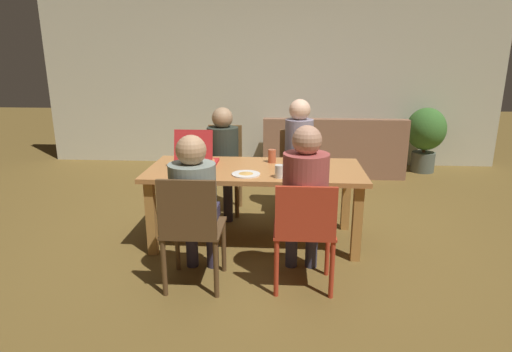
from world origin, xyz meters
The scene contains 19 objects.
ground_plane centered at (0.00, 0.00, 0.00)m, with size 20.00×20.00×0.00m, color brown.
back_wall centered at (0.00, 3.11, 1.39)m, with size 7.16×0.12×2.78m, color beige.
dining_table centered at (0.00, 0.00, 0.63)m, with size 1.97×0.87×0.72m.
chair_0 centered at (0.42, -0.89, 0.50)m, with size 0.45×0.39×0.86m.
person_0 centered at (0.42, -0.75, 0.73)m, with size 0.34×0.52×1.25m.
chair_1 centered at (-0.41, 0.86, 0.50)m, with size 0.40×0.41×0.96m.
person_1 centered at (-0.41, 0.72, 0.70)m, with size 0.34×0.52×1.18m.
chair_2 centered at (-0.41, -0.92, 0.51)m, with size 0.44×0.45×0.90m.
person_2 centered at (-0.41, -0.77, 0.70)m, with size 0.35×0.50×1.18m.
chair_3 centered at (0.42, 0.92, 0.52)m, with size 0.44×0.42×0.90m.
person_3 centered at (0.42, 0.77, 0.74)m, with size 0.31×0.51×1.27m.
pizza_box_0 centered at (-0.55, 0.06, 0.77)m, with size 0.35×0.43×0.36m.
plate_0 centered at (-0.07, -0.23, 0.73)m, with size 0.25×0.25×0.03m.
plate_1 centered at (0.34, -0.12, 0.73)m, with size 0.25×0.25×0.03m.
plate_2 centered at (0.44, 0.27, 0.73)m, with size 0.21×0.21×0.01m.
drinking_glass_0 centered at (0.23, -0.30, 0.78)m, with size 0.08×0.08×0.11m, color silver.
drinking_glass_1 centered at (0.15, 0.22, 0.78)m, with size 0.08×0.08×0.13m, color #B85333.
couch centered at (0.97, 2.51, 0.30)m, with size 2.02×0.82×0.85m.
potted_plant centered at (2.37, 2.68, 0.58)m, with size 0.57×0.57×0.97m.
Camera 1 is at (0.26, -3.81, 1.74)m, focal length 30.17 mm.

